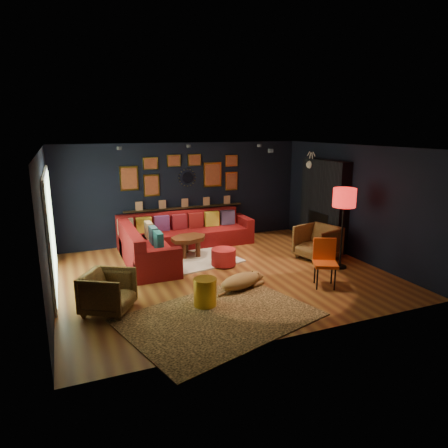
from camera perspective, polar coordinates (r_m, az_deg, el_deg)
name	(u,v)px	position (r m, az deg, el deg)	size (l,w,h in m)	color
floor	(223,274)	(8.37, -0.11, -7.16)	(6.50, 6.50, 0.00)	brown
room_walls	(223,199)	(7.95, -0.11, 3.64)	(6.50, 6.50, 6.50)	black
sectional	(171,240)	(9.72, -7.51, -2.31)	(3.41, 2.69, 0.86)	maroon
ledge	(185,208)	(10.56, -5.62, 2.35)	(3.20, 0.12, 0.04)	black
gallery_wall	(183,174)	(10.46, -5.86, 7.15)	(3.15, 0.04, 1.02)	gold
sunburst_mirror	(187,178)	(10.51, -5.25, 6.61)	(0.47, 0.16, 0.47)	silver
fireplace	(324,207)	(10.34, 14.03, 2.33)	(0.31, 1.60, 2.20)	black
deer_head	(316,164)	(10.62, 12.96, 8.31)	(0.50, 0.28, 0.45)	white
sliding_door	(51,231)	(8.07, -23.49, -0.93)	(0.06, 2.80, 2.20)	white
ceiling_spots	(209,148)	(8.59, -2.17, 10.87)	(3.30, 2.50, 0.06)	black
shag_rug	(185,260)	(9.21, -5.61, -5.17)	(2.26, 1.64, 0.03)	silver
leopard_rug	(220,317)	(6.57, -0.65, -13.18)	(2.93, 2.10, 0.02)	tan
coffee_table	(189,240)	(9.40, -5.07, -2.35)	(1.10, 0.97, 0.46)	#572E13
pouf	(224,257)	(8.79, -0.06, -4.71)	(0.54, 0.54, 0.35)	maroon
armchair_left	(108,290)	(6.89, -16.24, -9.04)	(0.74, 0.69, 0.76)	#BC8543
armchair_right	(318,241)	(9.45, 13.23, -2.35)	(0.83, 0.78, 0.86)	#BC8543
gold_stool	(205,292)	(6.88, -2.72, -9.73)	(0.39, 0.39, 0.49)	gold
orange_chair	(325,258)	(7.87, 14.22, -4.79)	(0.58, 0.58, 0.91)	black
floor_lamp	(344,201)	(8.74, 16.80, 3.16)	(0.48, 0.48, 1.74)	black
dog	(241,278)	(7.57, 2.41, -7.77)	(1.24, 0.61, 0.39)	#A87540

